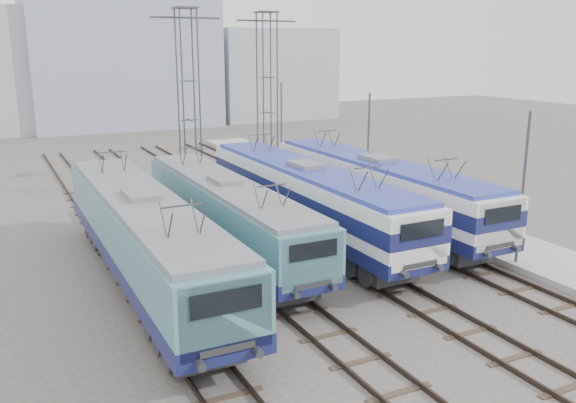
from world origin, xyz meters
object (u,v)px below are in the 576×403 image
at_px(catenary_tower_east, 267,90).
at_px(mast_front, 523,192).
at_px(mast_mid, 368,151).
at_px(catenary_tower_west, 189,95).
at_px(locomotive_center_left, 227,211).
at_px(locomotive_center_right, 307,195).
at_px(locomotive_far_left, 145,234).
at_px(locomotive_far_right, 378,186).
at_px(mast_rear, 281,128).

relative_size(catenary_tower_east, mast_front, 1.71).
bearing_deg(mast_mid, catenary_tower_west, 137.07).
relative_size(locomotive_center_left, locomotive_center_right, 0.93).
bearing_deg(locomotive_far_left, mast_mid, 24.59).
height_order(locomotive_center_left, mast_mid, mast_mid).
bearing_deg(catenary_tower_west, locomotive_center_right, -79.45).
xyz_separation_m(locomotive_center_left, locomotive_center_right, (4.50, 0.42, 0.21)).
bearing_deg(locomotive_far_right, mast_rear, 83.34).
xyz_separation_m(mast_front, mast_mid, (0.00, 12.00, 0.00)).
relative_size(locomotive_far_right, catenary_tower_west, 1.51).
height_order(locomotive_center_right, catenary_tower_west, catenary_tower_west).
bearing_deg(mast_front, locomotive_far_left, 162.04).
xyz_separation_m(locomotive_center_right, catenary_tower_east, (4.25, 14.08, 4.29)).
distance_m(locomotive_far_left, locomotive_center_right, 9.47).
bearing_deg(locomotive_far_left, mast_rear, 51.10).
distance_m(locomotive_far_right, catenary_tower_west, 14.30).
bearing_deg(locomotive_center_left, catenary_tower_east, 58.90).
bearing_deg(locomotive_center_left, catenary_tower_west, 79.80).
xyz_separation_m(locomotive_far_left, mast_front, (15.35, -4.98, 1.17)).
xyz_separation_m(locomotive_far_left, locomotive_center_left, (4.50, 2.52, -0.19)).
xyz_separation_m(locomotive_far_left, mast_mid, (15.35, 7.02, 1.17)).
bearing_deg(locomotive_far_left, locomotive_center_left, 29.24).
bearing_deg(mast_front, locomotive_center_left, 145.36).
height_order(catenary_tower_east, mast_rear, catenary_tower_east).
distance_m(locomotive_far_right, catenary_tower_east, 14.51).
bearing_deg(mast_rear, locomotive_center_left, -123.32).
distance_m(catenary_tower_east, mast_front, 22.32).
height_order(locomotive_center_left, catenary_tower_west, catenary_tower_west).
height_order(catenary_tower_west, mast_front, catenary_tower_west).
xyz_separation_m(mast_front, mast_rear, (0.00, 24.00, 0.00)).
relative_size(locomotive_center_left, catenary_tower_west, 1.43).
height_order(locomotive_center_left, mast_front, mast_front).
xyz_separation_m(locomotive_far_left, locomotive_center_right, (9.00, 2.94, 0.02)).
relative_size(locomotive_center_right, catenary_tower_east, 1.54).
distance_m(mast_front, mast_mid, 12.00).
height_order(locomotive_far_left, mast_rear, mast_rear).
bearing_deg(catenary_tower_east, mast_front, -84.55).
xyz_separation_m(locomotive_center_left, mast_rear, (10.85, 16.50, 1.36)).
relative_size(locomotive_center_right, mast_rear, 2.64).
relative_size(locomotive_far_left, mast_mid, 2.68).
relative_size(locomotive_center_right, catenary_tower_west, 1.54).
bearing_deg(catenary_tower_west, locomotive_far_left, -114.19).
bearing_deg(locomotive_center_right, mast_mid, 32.72).
bearing_deg(locomotive_center_right, catenary_tower_east, 73.20).
height_order(locomotive_far_left, mast_mid, mast_mid).
relative_size(catenary_tower_west, mast_front, 1.71).
bearing_deg(catenary_tower_west, locomotive_center_left, -100.20).
xyz_separation_m(locomotive_far_left, mast_rear, (15.35, 19.02, 1.17)).
height_order(catenary_tower_west, catenary_tower_east, same).
xyz_separation_m(locomotive_far_left, locomotive_far_right, (13.50, 3.18, -0.02)).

